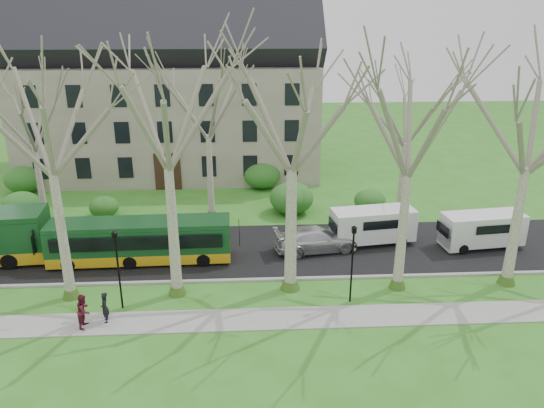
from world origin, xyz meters
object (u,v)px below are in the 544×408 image
at_px(van_a, 373,226).
at_px(pedestrian_a, 105,307).
at_px(bus_follow, 140,241).
at_px(pedestrian_b, 84,311).
at_px(sedan, 316,239).
at_px(van_b, 482,230).

relative_size(van_a, pedestrian_a, 3.36).
xyz_separation_m(bus_follow, pedestrian_b, (-1.52, -7.03, -0.49)).
bearing_deg(pedestrian_b, sedan, -51.15).
bearing_deg(pedestrian_a, sedan, 109.83).
bearing_deg(bus_follow, pedestrian_b, -103.60).
bearing_deg(pedestrian_b, van_a, -55.17).
height_order(van_a, pedestrian_a, van_a).
bearing_deg(pedestrian_b, bus_follow, -5.99).
height_order(van_a, van_b, van_a).
xyz_separation_m(van_b, pedestrian_a, (-22.28, -7.56, -0.33)).
bearing_deg(sedan, pedestrian_b, 112.74).
xyz_separation_m(sedan, pedestrian_a, (-11.49, -7.59, 0.02)).
bearing_deg(pedestrian_a, van_a, 105.43).
height_order(sedan, pedestrian_a, pedestrian_a).
height_order(van_b, pedestrian_a, van_b).
height_order(sedan, pedestrian_b, pedestrian_b).
bearing_deg(sedan, van_a, -86.30).
xyz_separation_m(van_a, pedestrian_b, (-16.26, -8.88, -0.30)).
relative_size(bus_follow, van_a, 2.02).
xyz_separation_m(sedan, pedestrian_b, (-12.40, -7.94, 0.10)).
bearing_deg(pedestrian_b, pedestrian_a, -62.30).
relative_size(sedan, pedestrian_b, 3.07).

